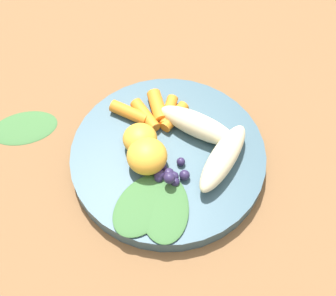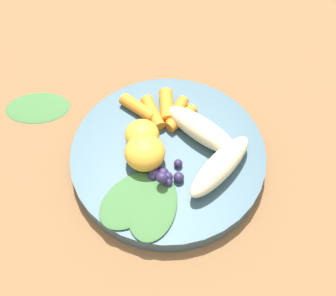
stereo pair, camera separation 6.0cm
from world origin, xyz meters
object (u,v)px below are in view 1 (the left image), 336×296
object	(u,v)px
banana_peeled_right	(223,156)
bowl	(168,157)
orange_segment_near	(147,156)
kale_leaf_stray	(23,129)
banana_peeled_left	(198,125)

from	to	relation	value
banana_peeled_right	bowl	bearing A→B (deg)	107.18
banana_peeled_right	orange_segment_near	size ratio (longest dim) A/B	2.17
banana_peeled_right	kale_leaf_stray	size ratio (longest dim) A/B	1.20
banana_peeled_right	orange_segment_near	world-z (taller)	orange_segment_near
orange_segment_near	banana_peeled_right	bearing A→B (deg)	-73.66
orange_segment_near	kale_leaf_stray	size ratio (longest dim) A/B	0.55
bowl	kale_leaf_stray	world-z (taller)	bowl
banana_peeled_left	banana_peeled_right	world-z (taller)	same
banana_peeled_left	kale_leaf_stray	xyz separation A→B (m)	(-0.04, 0.24, -0.04)
orange_segment_near	kale_leaf_stray	bearing A→B (deg)	83.58
banana_peeled_left	kale_leaf_stray	distance (m)	0.25
banana_peeled_right	orange_segment_near	bearing A→B (deg)	121.48
banana_peeled_left	orange_segment_near	bearing A→B (deg)	66.54
banana_peeled_left	bowl	bearing A→B (deg)	67.97
kale_leaf_stray	orange_segment_near	bearing A→B (deg)	144.87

